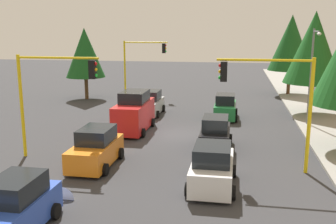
{
  "coord_description": "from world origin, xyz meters",
  "views": [
    {
      "loc": [
        25.08,
        3.98,
        6.92
      ],
      "look_at": [
        -1.48,
        -0.72,
        1.2
      ],
      "focal_mm": 41.6,
      "sensor_mm": 36.0,
      "label": 1
    }
  ],
  "objects": [
    {
      "name": "car_silver",
      "position": [
        -5.91,
        -2.98,
        0.9
      ],
      "size": [
        3.99,
        1.94,
        1.98
      ],
      "color": "#B2B5BA",
      "rests_on": "ground"
    },
    {
      "name": "traffic_signal_near_left",
      "position": [
        6.0,
        5.69,
        4.0
      ],
      "size": [
        0.36,
        4.59,
        5.65
      ],
      "color": "yellow",
      "rests_on": "ground"
    },
    {
      "name": "traffic_signal_near_right",
      "position": [
        6.0,
        -5.69,
        3.99
      ],
      "size": [
        0.36,
        4.59,
        5.63
      ],
      "color": "yellow",
      "rests_on": "ground"
    },
    {
      "name": "delivery_van_red",
      "position": [
        -0.39,
        -2.93,
        1.28
      ],
      "size": [
        4.8,
        2.22,
        2.77
      ],
      "color": "red",
      "rests_on": "ground"
    },
    {
      "name": "car_black",
      "position": [
        2.81,
        2.87,
        0.9
      ],
      "size": [
        3.89,
        1.96,
        1.98
      ],
      "color": "black",
      "rests_on": "ground"
    },
    {
      "name": "car_orange",
      "position": [
        6.76,
        -3.05,
        0.9
      ],
      "size": [
        4.14,
        2.1,
        1.98
      ],
      "color": "orange",
      "rests_on": "ground"
    },
    {
      "name": "sidewalk_kerb",
      "position": [
        -5.0,
        10.5,
        0.07
      ],
      "size": [
        80.0,
        4.0,
        0.15
      ],
      "primitive_type": "cube",
      "color": "gray",
      "rests_on": "ground"
    },
    {
      "name": "tree_roadside_far",
      "position": [
        -18.0,
        9.5,
        5.56
      ],
      "size": [
        4.62,
        4.62,
        8.47
      ],
      "color": "brown",
      "rests_on": "ground"
    },
    {
      "name": "car_green",
      "position": [
        -5.39,
        3.18,
        0.9
      ],
      "size": [
        3.87,
        1.95,
        1.98
      ],
      "color": "#1E7238",
      "rests_on": "ground"
    },
    {
      "name": "street_lamp_curbside",
      "position": [
        -3.61,
        9.2,
        4.35
      ],
      "size": [
        2.15,
        0.28,
        7.0
      ],
      "color": "slate",
      "rests_on": "ground"
    },
    {
      "name": "lane_arrow_near",
      "position": [
        11.51,
        -3.0,
        0.01
      ],
      "size": [
        2.4,
        1.1,
        1.1
      ],
      "color": "silver",
      "rests_on": "ground"
    },
    {
      "name": "tree_opposite_side",
      "position": [
        -12.0,
        -11.0,
        4.66
      ],
      "size": [
        3.9,
        3.9,
        7.11
      ],
      "color": "brown",
      "rests_on": "ground"
    },
    {
      "name": "ground_plane",
      "position": [
        0.0,
        0.0,
        0.0
      ],
      "size": [
        120.0,
        120.0,
        0.0
      ],
      "primitive_type": "plane",
      "color": "#353538"
    },
    {
      "name": "car_blue",
      "position": [
        13.81,
        -3.37,
        0.9
      ],
      "size": [
        3.98,
        2.0,
        1.98
      ],
      "color": "blue",
      "rests_on": "ground"
    },
    {
      "name": "traffic_signal_far_right",
      "position": [
        -14.0,
        -5.72,
        4.1
      ],
      "size": [
        0.36,
        4.59,
        5.8
      ],
      "color": "yellow",
      "rests_on": "ground"
    },
    {
      "name": "car_white",
      "position": [
        8.54,
        3.06,
        0.9
      ],
      "size": [
        4.09,
        2.11,
        1.98
      ],
      "color": "white",
      "rests_on": "ground"
    },
    {
      "name": "tree_roadside_mid",
      "position": [
        -8.0,
        10.0,
        5.52
      ],
      "size": [
        4.58,
        4.58,
        8.39
      ],
      "color": "brown",
      "rests_on": "ground"
    }
  ]
}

